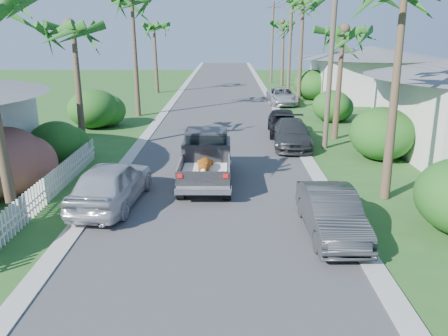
{
  "coord_description": "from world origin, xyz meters",
  "views": [
    {
      "loc": [
        0.47,
        -9.32,
        5.95
      ],
      "look_at": [
        0.35,
        5.03,
        1.4
      ],
      "focal_mm": 35.0,
      "sensor_mm": 36.0,
      "label": 1
    }
  ],
  "objects_px": {
    "parked_car_rf": "(283,122)",
    "house_right_far": "(369,75)",
    "pickup_truck": "(206,156)",
    "utility_pole_d": "(272,42)",
    "palm_r_c": "(304,0)",
    "utility_pole_c": "(290,47)",
    "palm_r_d": "(284,22)",
    "parked_car_rd": "(282,96)",
    "palm_r_b": "(343,30)",
    "parked_car_ln": "(112,184)",
    "parked_car_rm": "(292,134)",
    "utility_pole_b": "(331,58)",
    "parked_car_rn": "(331,213)",
    "palm_l_d": "(154,24)",
    "palm_l_b": "(72,25)"
  },
  "relations": [
    {
      "from": "parked_car_rf",
      "to": "palm_r_b",
      "type": "height_order",
      "value": "palm_r_b"
    },
    {
      "from": "parked_car_rd",
      "to": "parked_car_rf",
      "type": "bearing_deg",
      "value": -97.6
    },
    {
      "from": "palm_r_c",
      "to": "parked_car_rm",
      "type": "bearing_deg",
      "value": -100.37
    },
    {
      "from": "parked_car_rm",
      "to": "parked_car_rd",
      "type": "xyz_separation_m",
      "value": [
        1.12,
        13.87,
        -0.02
      ]
    },
    {
      "from": "palm_r_d",
      "to": "palm_r_b",
      "type": "bearing_deg",
      "value": -89.77
    },
    {
      "from": "parked_car_rf",
      "to": "utility_pole_b",
      "type": "bearing_deg",
      "value": -57.03
    },
    {
      "from": "pickup_truck",
      "to": "parked_car_rm",
      "type": "bearing_deg",
      "value": 52.06
    },
    {
      "from": "house_right_far",
      "to": "utility_pole_c",
      "type": "bearing_deg",
      "value": -164.88
    },
    {
      "from": "parked_car_rf",
      "to": "utility_pole_d",
      "type": "height_order",
      "value": "utility_pole_d"
    },
    {
      "from": "palm_r_c",
      "to": "utility_pole_b",
      "type": "distance_m",
      "value": 13.48
    },
    {
      "from": "parked_car_rn",
      "to": "parked_car_rf",
      "type": "relative_size",
      "value": 0.98
    },
    {
      "from": "palm_r_b",
      "to": "utility_pole_d",
      "type": "xyz_separation_m",
      "value": [
        -1.0,
        28.0,
        -1.35
      ]
    },
    {
      "from": "house_right_far",
      "to": "palm_r_d",
      "type": "bearing_deg",
      "value": 123.02
    },
    {
      "from": "pickup_truck",
      "to": "parked_car_rd",
      "type": "xyz_separation_m",
      "value": [
        5.39,
        19.35,
        -0.34
      ]
    },
    {
      "from": "pickup_truck",
      "to": "parked_car_ln",
      "type": "bearing_deg",
      "value": -139.14
    },
    {
      "from": "pickup_truck",
      "to": "palm_r_b",
      "type": "distance_m",
      "value": 11.16
    },
    {
      "from": "parked_car_rn",
      "to": "utility_pole_d",
      "type": "relative_size",
      "value": 0.47
    },
    {
      "from": "parked_car_rm",
      "to": "utility_pole_c",
      "type": "relative_size",
      "value": 0.52
    },
    {
      "from": "palm_l_d",
      "to": "palm_r_b",
      "type": "relative_size",
      "value": 1.07
    },
    {
      "from": "parked_car_rf",
      "to": "house_right_far",
      "type": "distance_m",
      "value": 16.73
    },
    {
      "from": "palm_r_d",
      "to": "utility_pole_c",
      "type": "height_order",
      "value": "utility_pole_c"
    },
    {
      "from": "palm_r_c",
      "to": "utility_pole_c",
      "type": "xyz_separation_m",
      "value": [
        -0.6,
        2.0,
        -3.51
      ]
    },
    {
      "from": "pickup_truck",
      "to": "palm_r_b",
      "type": "height_order",
      "value": "palm_r_b"
    },
    {
      "from": "pickup_truck",
      "to": "palm_l_b",
      "type": "relative_size",
      "value": 0.69
    },
    {
      "from": "pickup_truck",
      "to": "utility_pole_c",
      "type": "distance_m",
      "value": 21.34
    },
    {
      "from": "parked_car_rf",
      "to": "palm_r_d",
      "type": "distance_m",
      "value": 24.78
    },
    {
      "from": "pickup_truck",
      "to": "palm_r_d",
      "type": "distance_m",
      "value": 33.39
    },
    {
      "from": "parked_car_rn",
      "to": "palm_l_d",
      "type": "xyz_separation_m",
      "value": [
        -10.1,
        31.21,
        5.75
      ]
    },
    {
      "from": "parked_car_rf",
      "to": "palm_l_d",
      "type": "distance_m",
      "value": 21.4
    },
    {
      "from": "palm_r_d",
      "to": "parked_car_rd",
      "type": "bearing_deg",
      "value": -96.68
    },
    {
      "from": "parked_car_rm",
      "to": "palm_l_b",
      "type": "relative_size",
      "value": 0.64
    },
    {
      "from": "parked_car_ln",
      "to": "palm_r_b",
      "type": "bearing_deg",
      "value": -130.36
    },
    {
      "from": "utility_pole_b",
      "to": "utility_pole_c",
      "type": "distance_m",
      "value": 15.0
    },
    {
      "from": "parked_car_rd",
      "to": "pickup_truck",
      "type": "bearing_deg",
      "value": -106.8
    },
    {
      "from": "utility_pole_b",
      "to": "palm_r_c",
      "type": "bearing_deg",
      "value": 87.36
    },
    {
      "from": "palm_l_d",
      "to": "utility_pole_c",
      "type": "xyz_separation_m",
      "value": [
        12.1,
        -6.0,
        -1.84
      ]
    },
    {
      "from": "palm_r_c",
      "to": "utility_pole_c",
      "type": "height_order",
      "value": "palm_r_c"
    },
    {
      "from": "palm_r_b",
      "to": "utility_pole_d",
      "type": "bearing_deg",
      "value": 92.05
    },
    {
      "from": "parked_car_rf",
      "to": "palm_r_c",
      "type": "xyz_separation_m",
      "value": [
        2.44,
        9.88,
        7.38
      ]
    },
    {
      "from": "pickup_truck",
      "to": "utility_pole_d",
      "type": "bearing_deg",
      "value": 80.33
    },
    {
      "from": "parked_car_rd",
      "to": "palm_l_d",
      "type": "height_order",
      "value": "palm_l_d"
    },
    {
      "from": "parked_car_rn",
      "to": "utility_pole_b",
      "type": "distance_m",
      "value": 11.12
    },
    {
      "from": "palm_r_c",
      "to": "parked_car_ln",
      "type": "bearing_deg",
      "value": -115.08
    },
    {
      "from": "parked_car_ln",
      "to": "palm_r_b",
      "type": "xyz_separation_m",
      "value": [
        10.2,
        9.94,
        5.14
      ]
    },
    {
      "from": "parked_car_rf",
      "to": "utility_pole_c",
      "type": "xyz_separation_m",
      "value": [
        1.84,
        11.88,
        3.87
      ]
    },
    {
      "from": "utility_pole_b",
      "to": "utility_pole_d",
      "type": "distance_m",
      "value": 30.0
    },
    {
      "from": "palm_r_c",
      "to": "palm_r_d",
      "type": "height_order",
      "value": "palm_r_c"
    },
    {
      "from": "house_right_far",
      "to": "utility_pole_d",
      "type": "relative_size",
      "value": 1.0
    },
    {
      "from": "pickup_truck",
      "to": "palm_l_d",
      "type": "height_order",
      "value": "palm_l_d"
    },
    {
      "from": "parked_car_rn",
      "to": "palm_r_b",
      "type": "xyz_separation_m",
      "value": [
        3.0,
        12.21,
        5.26
      ]
    }
  ]
}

